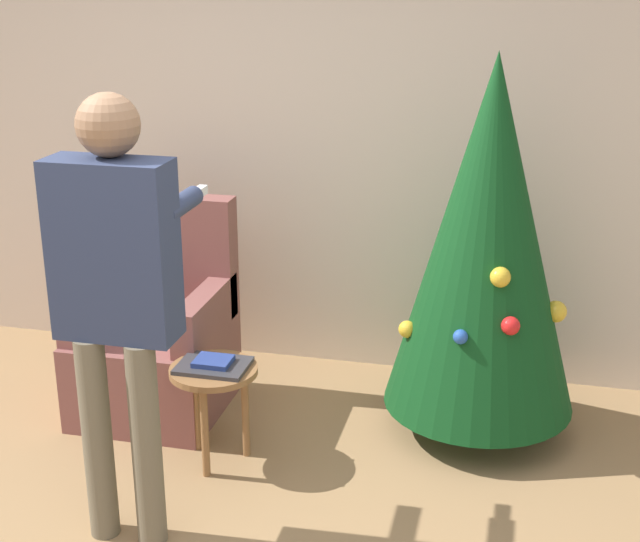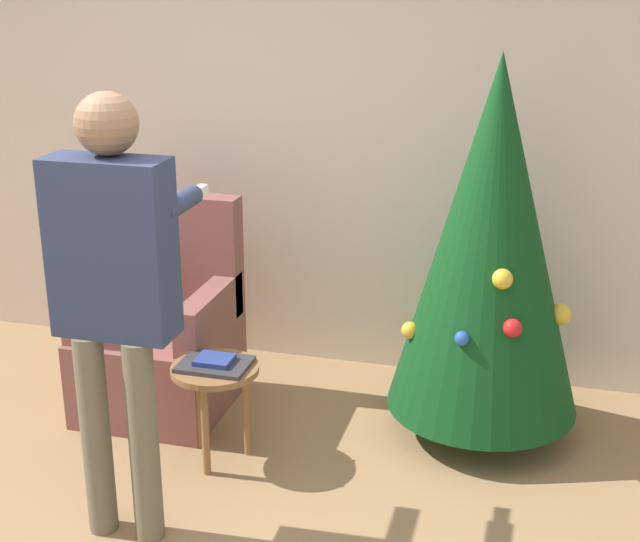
% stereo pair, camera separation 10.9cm
% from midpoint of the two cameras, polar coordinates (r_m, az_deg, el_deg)
% --- Properties ---
extents(wall_back, '(8.00, 0.06, 2.70)m').
position_cam_midpoint_polar(wall_back, '(5.01, -2.44, 8.89)').
color(wall_back, beige).
rests_on(wall_back, ground_plane).
extents(christmas_tree, '(0.93, 0.93, 1.88)m').
position_cam_midpoint_polar(christmas_tree, '(4.26, 9.93, 2.11)').
color(christmas_tree, brown).
rests_on(christmas_tree, ground_plane).
extents(armchair, '(0.72, 0.73, 1.09)m').
position_cam_midpoint_polar(armchair, '(4.76, -11.03, -4.39)').
color(armchair, brown).
rests_on(armchair, ground_plane).
extents(person_standing, '(0.48, 0.57, 1.81)m').
position_cam_midpoint_polar(person_standing, '(3.47, -13.83, -0.62)').
color(person_standing, '#6B604C').
rests_on(person_standing, ground_plane).
extents(side_stool, '(0.41, 0.41, 0.48)m').
position_cam_midpoint_polar(side_stool, '(4.18, -7.55, -7.11)').
color(side_stool, olive).
rests_on(side_stool, ground_plane).
extents(laptop, '(0.32, 0.24, 0.02)m').
position_cam_midpoint_polar(laptop, '(4.14, -7.60, -6.03)').
color(laptop, '#38383D').
rests_on(laptop, side_stool).
extents(book, '(0.17, 0.14, 0.02)m').
position_cam_midpoint_polar(book, '(4.13, -7.61, -5.75)').
color(book, navy).
rests_on(book, laptop).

